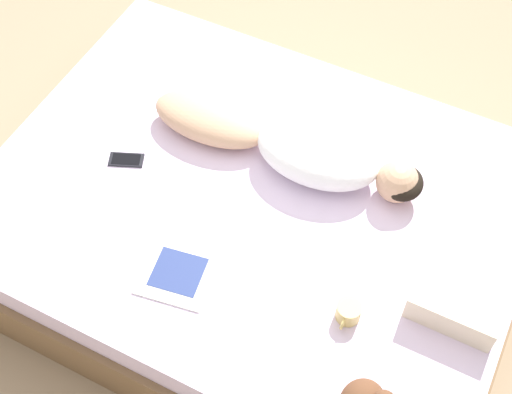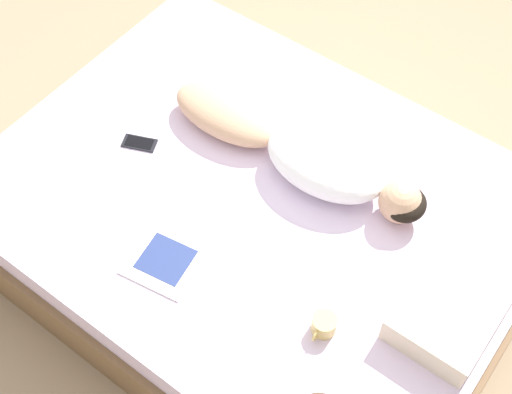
% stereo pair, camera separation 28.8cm
% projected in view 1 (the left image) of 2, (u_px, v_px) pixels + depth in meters
% --- Properties ---
extents(ground_plane, '(12.00, 12.00, 0.00)m').
position_uv_depth(ground_plane, '(255.00, 251.00, 3.34)').
color(ground_plane, '#9E8466').
extents(bed, '(1.74, 2.27, 0.46)m').
position_uv_depth(bed, '(255.00, 225.00, 3.15)').
color(bed, brown).
rests_on(bed, ground_plane).
extents(person, '(0.36, 1.22, 0.20)m').
position_uv_depth(person, '(294.00, 145.00, 2.99)').
color(person, tan).
rests_on(person, bed).
extents(open_magazine, '(0.58, 0.36, 0.01)m').
position_uv_depth(open_magazine, '(190.00, 245.00, 2.81)').
color(open_magazine, silver).
rests_on(open_magazine, bed).
extents(coffee_mug, '(0.12, 0.09, 0.08)m').
position_uv_depth(coffee_mug, '(348.00, 312.00, 2.60)').
color(coffee_mug, tan).
rests_on(coffee_mug, bed).
extents(cell_phone, '(0.12, 0.16, 0.01)m').
position_uv_depth(cell_phone, '(126.00, 160.00, 3.06)').
color(cell_phone, black).
rests_on(cell_phone, bed).
extents(pillow, '(0.60, 0.33, 0.13)m').
position_uv_depth(pillow, '(472.00, 262.00, 2.70)').
color(pillow, beige).
rests_on(pillow, bed).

